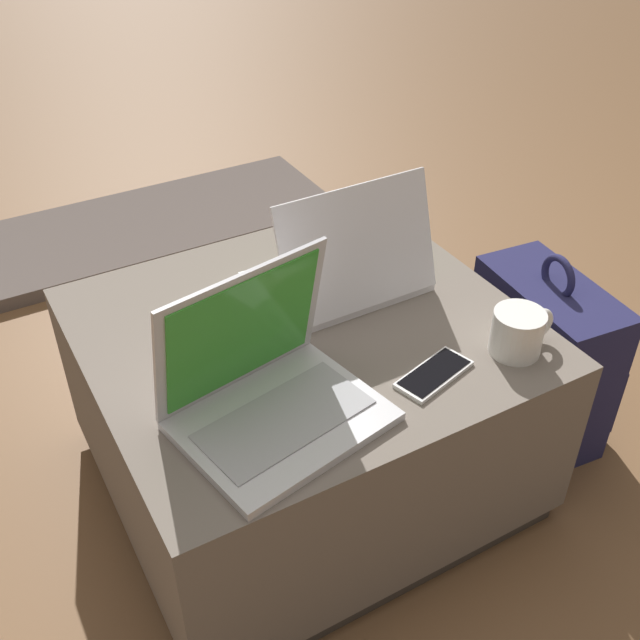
# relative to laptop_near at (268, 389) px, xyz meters

# --- Properties ---
(ground_plane) EXTENTS (14.00, 14.00, 0.00)m
(ground_plane) POSITION_rel_laptop_near_xyz_m (0.17, 0.19, -0.48)
(ground_plane) COLOR brown
(ottoman) EXTENTS (0.82, 0.75, 0.43)m
(ottoman) POSITION_rel_laptop_near_xyz_m (0.17, 0.19, -0.26)
(ottoman) COLOR #3D3832
(ottoman) RESTS_ON ground_plane
(laptop_near) EXTENTS (0.36, 0.31, 0.26)m
(laptop_near) POSITION_rel_laptop_near_xyz_m (0.00, 0.00, 0.00)
(laptop_near) COLOR silver
(laptop_near) RESTS_ON ottoman
(laptop_far) EXTENTS (0.33, 0.25, 0.25)m
(laptop_far) POSITION_rel_laptop_near_xyz_m (0.29, 0.25, -0.00)
(laptop_far) COLOR silver
(laptop_far) RESTS_ON ottoman
(cell_phone) EXTENTS (0.16, 0.10, 0.01)m
(cell_phone) POSITION_rel_laptop_near_xyz_m (0.30, -0.06, -0.05)
(cell_phone) COLOR white
(cell_phone) RESTS_ON ottoman
(backpack) EXTENTS (0.25, 0.37, 0.47)m
(backpack) POSITION_rel_laptop_near_xyz_m (0.74, 0.07, -0.29)
(backpack) COLOR #23234C
(backpack) RESTS_ON ground_plane
(coffee_mug) EXTENTS (0.13, 0.10, 0.09)m
(coffee_mug) POSITION_rel_laptop_near_xyz_m (0.47, -0.07, -0.01)
(coffee_mug) COLOR white
(coffee_mug) RESTS_ON ottoman
(fireplace_hearth) EXTENTS (1.40, 0.50, 0.04)m
(fireplace_hearth) POSITION_rel_laptop_near_xyz_m (0.17, 1.43, -0.46)
(fireplace_hearth) COLOR #564C47
(fireplace_hearth) RESTS_ON ground_plane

